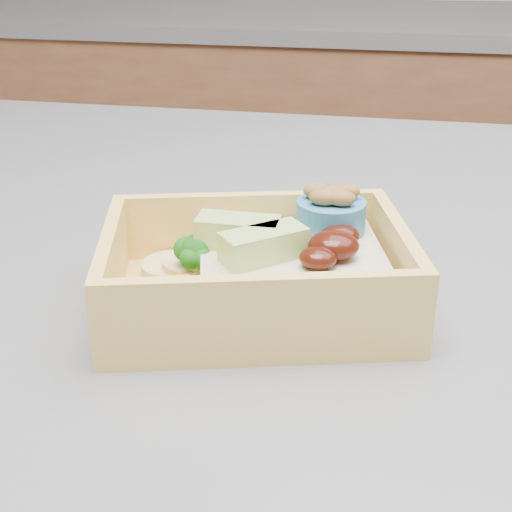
# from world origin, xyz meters

# --- Properties ---
(back_cabinets) EXTENTS (3.20, 0.62, 2.30)m
(back_cabinets) POSITION_xyz_m (0.00, 1.23, 0.89)
(back_cabinets) COLOR brown
(back_cabinets) RESTS_ON ground
(bento_box) EXTENTS (0.18, 0.15, 0.06)m
(bento_box) POSITION_xyz_m (-0.17, -0.10, 0.94)
(bento_box) COLOR #EDC362
(bento_box) RESTS_ON island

